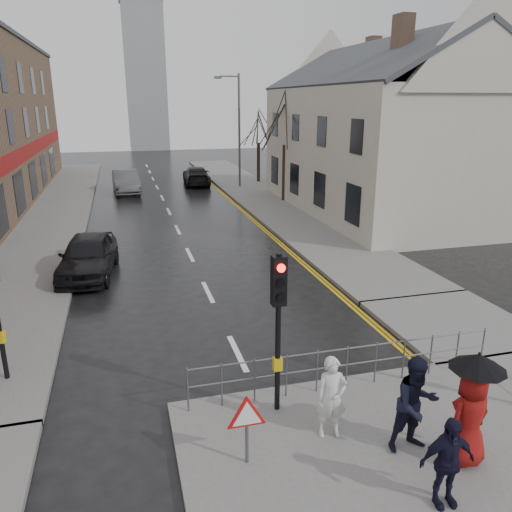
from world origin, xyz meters
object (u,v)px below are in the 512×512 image
car_mid (126,182)px  pedestrian_with_umbrella (472,406)px  pedestrian_b (416,405)px  pedestrian_d (447,462)px  car_parked (88,255)px  pedestrian_a (332,397)px

car_mid → pedestrian_with_umbrella: bearing=-83.7°
pedestrian_with_umbrella → car_mid: bearing=99.8°
pedestrian_b → car_mid: bearing=96.3°
pedestrian_d → car_parked: pedestrian_d is taller
pedestrian_d → car_parked: bearing=118.3°
pedestrian_b → car_mid: size_ratio=0.38×
pedestrian_a → pedestrian_with_umbrella: bearing=-24.4°
pedestrian_a → pedestrian_b: 1.52m
pedestrian_a → car_mid: size_ratio=0.34×
pedestrian_a → pedestrian_d: size_ratio=1.05×
pedestrian_a → car_parked: 12.30m
pedestrian_b → car_parked: (-6.24, 12.02, -0.28)m
pedestrian_d → car_parked: (-5.98, 13.33, -0.14)m
pedestrian_with_umbrella → car_mid: size_ratio=0.44×
pedestrian_with_umbrella → car_parked: (-6.95, 12.59, -0.50)m
car_parked → car_mid: size_ratio=0.95×
pedestrian_b → pedestrian_d: (-0.26, -1.31, -0.14)m
car_mid → pedestrian_d: bearing=-85.7°
car_parked → pedestrian_with_umbrella: bearing=-54.3°
pedestrian_d → pedestrian_b: bearing=82.8°
pedestrian_d → car_mid: bearing=101.9°
pedestrian_b → car_parked: bearing=115.1°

